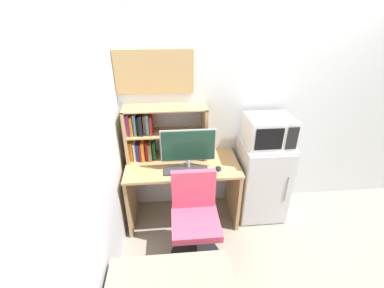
% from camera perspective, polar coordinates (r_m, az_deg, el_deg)
% --- Properties ---
extents(wall_back, '(6.40, 0.04, 2.60)m').
position_cam_1_polar(wall_back, '(3.18, 22.63, 8.65)').
color(wall_back, silver).
rests_on(wall_back, ground_plane).
extents(wall_left, '(0.04, 4.40, 2.60)m').
position_cam_1_polar(wall_left, '(1.51, -26.67, -13.68)').
color(wall_left, silver).
rests_on(wall_left, ground_plane).
extents(desk, '(1.21, 0.61, 0.75)m').
position_cam_1_polar(desk, '(2.90, -2.04, -8.29)').
color(desk, tan).
rests_on(desk, ground_plane).
extents(hutch_bookshelf, '(0.86, 0.28, 0.59)m').
position_cam_1_polar(hutch_bookshelf, '(2.79, -8.79, 2.54)').
color(hutch_bookshelf, tan).
rests_on(hutch_bookshelf, desk).
extents(monitor, '(0.56, 0.18, 0.44)m').
position_cam_1_polar(monitor, '(2.57, -0.85, -0.77)').
color(monitor, '#B7B7BC').
rests_on(monitor, desk).
extents(keyboard, '(0.45, 0.13, 0.02)m').
position_cam_1_polar(keyboard, '(2.64, -1.36, -5.94)').
color(keyboard, '#333338').
rests_on(keyboard, desk).
extents(computer_mouse, '(0.06, 0.08, 0.03)m').
position_cam_1_polar(computer_mouse, '(2.68, 5.88, -5.41)').
color(computer_mouse, black).
rests_on(computer_mouse, desk).
extents(mini_fridge, '(0.53, 0.53, 0.94)m').
position_cam_1_polar(mini_fridge, '(3.12, 15.11, -7.55)').
color(mini_fridge, silver).
rests_on(mini_fridge, ground_plane).
extents(microwave, '(0.47, 0.41, 0.30)m').
position_cam_1_polar(microwave, '(2.83, 16.62, 2.85)').
color(microwave, silver).
rests_on(microwave, mini_fridge).
extents(desk_chair, '(0.50, 0.50, 0.92)m').
position_cam_1_polar(desk_chair, '(2.57, 0.63, -17.30)').
color(desk_chair, black).
rests_on(desk_chair, ground_plane).
extents(wall_corkboard, '(0.79, 0.02, 0.43)m').
position_cam_1_polar(wall_corkboard, '(2.70, -8.38, 15.51)').
color(wall_corkboard, tan).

